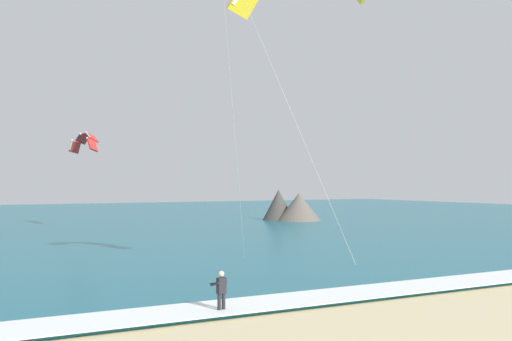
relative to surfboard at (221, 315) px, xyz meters
The scene contains 6 objects.
sea 59.57m from the surfboard, 86.47° to the left, with size 200.00×120.00×0.20m, color #146075.
surf_foam 3.70m from the surfboard, ahead, with size 200.00×2.79×0.04m, color white.
surfboard is the anchor object (origin of this frame).
kitesurfer 0.91m from the surfboard, 100.48° to the left, with size 0.58×0.58×1.69m.
kite_distant 45.13m from the surfboard, 83.20° to the left, with size 2.15×6.07×2.20m.
headland_right 54.70m from the surfboard, 55.12° to the left, with size 6.47×7.65×4.08m.
Camera 1 is at (-13.65, -8.24, 5.02)m, focal length 42.99 mm.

